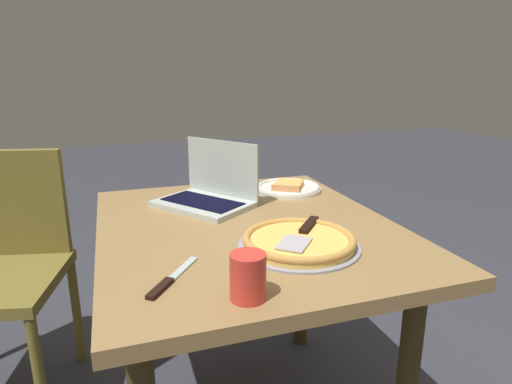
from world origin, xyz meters
name	(u,v)px	position (x,y,z in m)	size (l,w,h in m)	color
dining_table	(247,255)	(0.00, 0.00, 0.61)	(1.02, 0.86, 0.71)	olive
laptop	(209,192)	(-0.23, -0.06, 0.76)	(0.38, 0.36, 0.21)	#B5BFB9
pizza_plate	(288,188)	(-0.30, 0.26, 0.73)	(0.25, 0.25, 0.04)	white
pizza_tray	(299,241)	(0.21, 0.08, 0.73)	(0.32, 0.32, 0.04)	#9195A6
table_knife	(169,280)	(0.30, -0.27, 0.72)	(0.18, 0.14, 0.01)	#B1C6C4
drink_cup	(248,276)	(0.42, -0.13, 0.76)	(0.07, 0.07, 0.10)	red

